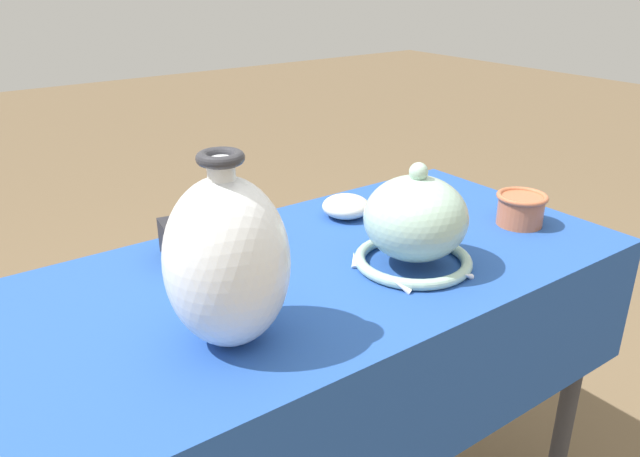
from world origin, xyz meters
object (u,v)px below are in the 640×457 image
object	(u,v)px
mosaic_tile_box	(206,238)
cup_wide_terracotta	(521,208)
bowl_shallow_ivory	(346,206)
vase_dome_bell	(415,224)
vase_tall_bulbous	(227,261)

from	to	relation	value
mosaic_tile_box	cup_wide_terracotta	distance (m)	0.70
mosaic_tile_box	bowl_shallow_ivory	xyz separation A→B (m)	(0.36, -0.01, -0.01)
vase_dome_bell	bowl_shallow_ivory	distance (m)	0.29
vase_tall_bulbous	cup_wide_terracotta	size ratio (longest dim) A/B	2.69
vase_tall_bulbous	cup_wide_terracotta	xyz separation A→B (m)	(0.76, 0.03, -0.10)
vase_tall_bulbous	vase_dome_bell	size ratio (longest dim) A/B	1.26
mosaic_tile_box	cup_wide_terracotta	xyz separation A→B (m)	(0.65, -0.27, 0.00)
vase_tall_bulbous	vase_dome_bell	world-z (taller)	vase_tall_bulbous
mosaic_tile_box	bowl_shallow_ivory	bearing A→B (deg)	8.81
vase_tall_bulbous	mosaic_tile_box	bearing A→B (deg)	70.10
vase_tall_bulbous	mosaic_tile_box	xyz separation A→B (m)	(0.11, 0.31, -0.10)
cup_wide_terracotta	mosaic_tile_box	bearing A→B (deg)	157.00
bowl_shallow_ivory	cup_wide_terracotta	world-z (taller)	cup_wide_terracotta
vase_dome_bell	bowl_shallow_ivory	bearing A→B (deg)	79.55
vase_dome_bell	cup_wide_terracotta	bearing A→B (deg)	1.49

